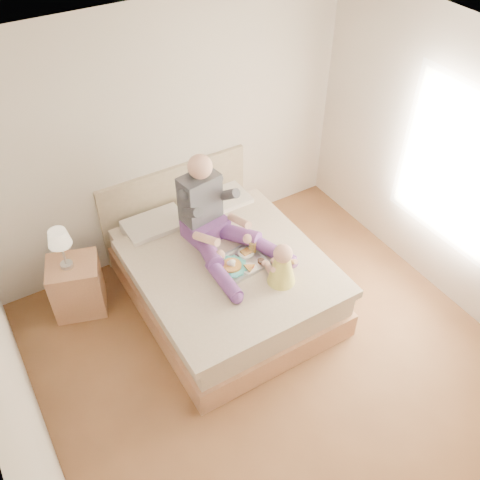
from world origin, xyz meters
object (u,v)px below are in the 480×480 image
nightstand (77,286)px  tray (240,261)px  adult (214,220)px  bed (221,272)px  baby (281,267)px

nightstand → tray: size_ratio=1.15×
adult → bed: bearing=-107.5°
adult → tray: bearing=-91.4°
tray → baby: size_ratio=1.20×
nightstand → adult: adult is taller
bed → baby: (0.29, -0.62, 0.47)m
bed → tray: size_ratio=4.24×
bed → baby: 0.83m
bed → nightstand: bearing=155.7°
tray → baby: (0.21, -0.37, 0.14)m
nightstand → adult: (1.32, -0.44, 0.59)m
nightstand → tray: 1.64m
baby → nightstand: bearing=147.7°
bed → tray: 0.41m
adult → tray: size_ratio=2.32×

